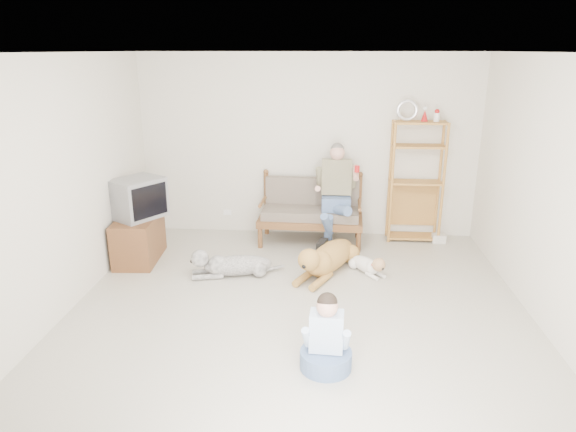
# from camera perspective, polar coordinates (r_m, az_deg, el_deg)

# --- Properties ---
(floor) EXTENTS (5.50, 5.50, 0.00)m
(floor) POSITION_cam_1_polar(r_m,az_deg,el_deg) (5.54, 1.05, -11.45)
(floor) COLOR #BDB8A5
(floor) RESTS_ON ground
(ceiling) EXTENTS (5.50, 5.50, 0.00)m
(ceiling) POSITION_cam_1_polar(r_m,az_deg,el_deg) (4.82, 1.24, 17.71)
(ceiling) COLOR white
(ceiling) RESTS_ON ground
(wall_back) EXTENTS (5.00, 0.00, 5.00)m
(wall_back) POSITION_cam_1_polar(r_m,az_deg,el_deg) (7.69, 2.24, 7.72)
(wall_back) COLOR beige
(wall_back) RESTS_ON ground
(wall_front) EXTENTS (5.00, 0.00, 5.00)m
(wall_front) POSITION_cam_1_polar(r_m,az_deg,el_deg) (2.50, -2.38, -15.48)
(wall_front) COLOR beige
(wall_front) RESTS_ON ground
(wall_left) EXTENTS (0.00, 5.50, 5.50)m
(wall_left) POSITION_cam_1_polar(r_m,az_deg,el_deg) (5.71, -24.80, 2.40)
(wall_left) COLOR beige
(wall_left) RESTS_ON ground
(wall_right) EXTENTS (0.00, 5.50, 5.50)m
(wall_right) POSITION_cam_1_polar(r_m,az_deg,el_deg) (5.49, 28.18, 1.33)
(wall_right) COLOR beige
(wall_right) RESTS_ON ground
(loveseat) EXTENTS (1.53, 0.77, 0.95)m
(loveseat) POSITION_cam_1_polar(r_m,az_deg,el_deg) (7.53, 2.55, 0.71)
(loveseat) COLOR brown
(loveseat) RESTS_ON ground
(man) EXTENTS (0.56, 0.80, 1.30)m
(man) POSITION_cam_1_polar(r_m,az_deg,el_deg) (7.25, 5.17, 1.54)
(man) COLOR #54689B
(man) RESTS_ON loveseat
(etagere) EXTENTS (0.78, 0.34, 2.07)m
(etagere) POSITION_cam_1_polar(r_m,az_deg,el_deg) (7.70, 14.02, 3.83)
(etagere) COLOR #BC8D3B
(etagere) RESTS_ON ground
(book_stack) EXTENTS (0.20, 0.14, 0.12)m
(book_stack) POSITION_cam_1_polar(r_m,az_deg,el_deg) (7.92, 16.41, -2.39)
(book_stack) COLOR white
(book_stack) RESTS_ON ground
(tv_stand) EXTENTS (0.55, 0.93, 0.60)m
(tv_stand) POSITION_cam_1_polar(r_m,az_deg,el_deg) (7.19, -16.29, -2.45)
(tv_stand) COLOR brown
(tv_stand) RESTS_ON ground
(crt_tv) EXTENTS (0.76, 0.80, 0.52)m
(crt_tv) POSITION_cam_1_polar(r_m,az_deg,el_deg) (7.04, -16.34, 1.93)
(crt_tv) COLOR slate
(crt_tv) RESTS_ON tv_stand
(wall_outlet) EXTENTS (0.12, 0.02, 0.08)m
(wall_outlet) POSITION_cam_1_polar(r_m,az_deg,el_deg) (8.07, -6.76, 0.41)
(wall_outlet) COLOR white
(wall_outlet) RESTS_ON ground
(golden_retriever) EXTENTS (0.83, 1.46, 0.47)m
(golden_retriever) POSITION_cam_1_polar(r_m,az_deg,el_deg) (6.57, 4.27, -4.69)
(golden_retriever) COLOR #A27C38
(golden_retriever) RESTS_ON ground
(shaggy_dog) EXTENTS (1.21, 0.49, 0.37)m
(shaggy_dog) POSITION_cam_1_polar(r_m,az_deg,el_deg) (6.52, -6.53, -5.37)
(shaggy_dog) COLOR silver
(shaggy_dog) RESTS_ON ground
(terrier) EXTENTS (0.48, 0.60, 0.27)m
(terrier) POSITION_cam_1_polar(r_m,az_deg,el_deg) (6.63, 9.01, -5.41)
(terrier) COLOR white
(terrier) RESTS_ON ground
(child) EXTENTS (0.47, 0.47, 0.74)m
(child) POSITION_cam_1_polar(r_m,az_deg,el_deg) (4.69, 4.27, -13.73)
(child) COLOR #54689B
(child) RESTS_ON ground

